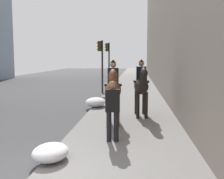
{
  "coord_description": "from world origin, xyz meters",
  "views": [
    {
      "loc": [
        -5.17,
        -2.09,
        2.45
      ],
      "look_at": [
        4.0,
        -1.28,
        1.4
      ],
      "focal_mm": 44.54,
      "sensor_mm": 36.0,
      "label": 1
    }
  ],
  "objects_px": {
    "mounted_horse_near": "(113,89)",
    "traffic_light_far_curb": "(108,57)",
    "traffic_light_near_curb": "(101,58)",
    "mounted_horse_far": "(141,85)",
    "pedestrian_greeting": "(113,107)"
  },
  "relations": [
    {
      "from": "pedestrian_greeting",
      "to": "traffic_light_far_curb",
      "type": "relative_size",
      "value": 0.45
    },
    {
      "from": "mounted_horse_far",
      "to": "traffic_light_near_curb",
      "type": "relative_size",
      "value": 0.62
    },
    {
      "from": "mounted_horse_far",
      "to": "pedestrian_greeting",
      "type": "bearing_deg",
      "value": -18.23
    },
    {
      "from": "traffic_light_near_curb",
      "to": "traffic_light_far_curb",
      "type": "xyz_separation_m",
      "value": [
        4.9,
        0.01,
        0.07
      ]
    },
    {
      "from": "mounted_horse_near",
      "to": "traffic_light_far_curb",
      "type": "distance_m",
      "value": 14.91
    },
    {
      "from": "pedestrian_greeting",
      "to": "traffic_light_far_curb",
      "type": "height_order",
      "value": "traffic_light_far_curb"
    },
    {
      "from": "traffic_light_near_curb",
      "to": "mounted_horse_far",
      "type": "bearing_deg",
      "value": -162.3
    },
    {
      "from": "mounted_horse_far",
      "to": "pedestrian_greeting",
      "type": "height_order",
      "value": "mounted_horse_far"
    },
    {
      "from": "pedestrian_greeting",
      "to": "traffic_light_far_curb",
      "type": "bearing_deg",
      "value": 1.79
    },
    {
      "from": "mounted_horse_near",
      "to": "pedestrian_greeting",
      "type": "distance_m",
      "value": 2.02
    },
    {
      "from": "pedestrian_greeting",
      "to": "traffic_light_near_curb",
      "type": "height_order",
      "value": "traffic_light_near_curb"
    },
    {
      "from": "traffic_light_near_curb",
      "to": "pedestrian_greeting",
      "type": "bearing_deg",
      "value": -171.22
    },
    {
      "from": "mounted_horse_near",
      "to": "traffic_light_far_curb",
      "type": "height_order",
      "value": "traffic_light_far_curb"
    },
    {
      "from": "traffic_light_far_curb",
      "to": "pedestrian_greeting",
      "type": "bearing_deg",
      "value": -173.74
    },
    {
      "from": "mounted_horse_near",
      "to": "traffic_light_near_curb",
      "type": "xyz_separation_m",
      "value": [
        9.86,
        1.68,
        1.09
      ]
    }
  ]
}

